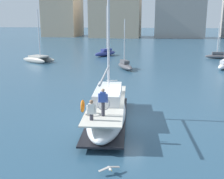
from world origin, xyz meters
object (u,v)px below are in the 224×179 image
Objects in this scene: moored_catamaran at (105,53)px; moored_sloop_near at (219,56)px; moored_cutter_right at (39,58)px; moored_sloop_far at (224,65)px; seagull at (109,168)px; moored_cutter_left at (125,65)px; main_sailboat at (107,109)px.

moored_sloop_near is at bearing -2.46° from moored_catamaran.
moored_catamaran is 13.07m from moored_cutter_right.
seagull is (-11.17, -29.99, -0.26)m from moored_sloop_far.
moored_sloop_near is 19.59m from moored_cutter_left.
main_sailboat reaches higher than moored_sloop_far.
moored_sloop_far is at bearing 10.49° from moored_cutter_left.
main_sailboat is 26.57m from moored_sloop_far.
moored_cutter_right is (-14.16, 4.29, 0.08)m from moored_cutter_left.
main_sailboat is 1.53× the size of moored_catamaran.
moored_cutter_right is (-27.65, 1.79, 0.07)m from moored_sloop_far.
moored_cutter_left reaches higher than seagull.
moored_cutter_left is 7.19× the size of seagull.
moored_sloop_near is 19.91m from moored_catamaran.
moored_catamaran is (-6.28, 34.77, -0.30)m from main_sailboat.
moored_catamaran is at bearing 177.54° from moored_sloop_near.
moored_sloop_far is (-1.25, -10.40, 0.03)m from moored_sloop_near.
moored_sloop_near is 0.76× the size of moored_cutter_right.
moored_sloop_near is at bearing 68.13° from main_sailboat.
moored_sloop_far is 0.83× the size of moored_cutter_right.
moored_sloop_near is at bearing 83.12° from moored_sloop_far.
moored_catamaran is 41.91m from seagull.
moored_cutter_right is (-15.30, 25.31, -0.31)m from main_sailboat.
main_sailboat is at bearing -111.87° from moored_sloop_near.
moored_cutter_right is at bearing -163.42° from moored_sloop_near.
seagull is (7.47, -41.24, -0.34)m from moored_catamaran.
moored_sloop_far is 21.77m from moored_catamaran.
moored_cutter_left is at bearing -169.51° from moored_sloop_far.
moored_sloop_far is at bearing -31.12° from moored_catamaran.
moored_cutter_right reaches higher than moored_sloop_far.
moored_sloop_far is 27.71m from moored_cutter_right.
seagull is at bearing -110.42° from moored_sloop_far.
moored_sloop_near is 6.55× the size of seagull.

